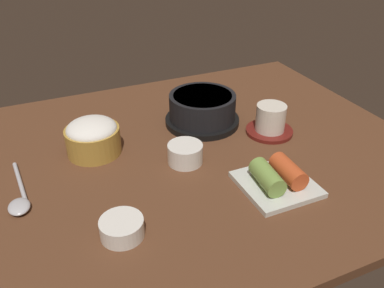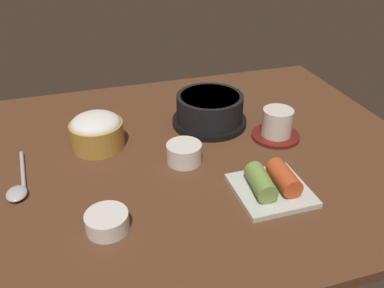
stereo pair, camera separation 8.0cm
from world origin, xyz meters
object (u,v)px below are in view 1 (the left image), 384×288
Objects in this scene: stone_pot at (202,109)px; banchan_cup_center at (186,153)px; spoon at (20,199)px; rice_bowl at (93,136)px; kimchi_plate at (277,179)px; side_bowl_near at (122,227)px; tea_cup_with_saucer at (270,120)px.

stone_pot is 16.63cm from banchan_cup_center.
banchan_cup_center is 31.15cm from spoon.
stone_pot is 1.56× the size of rice_bowl.
kimchi_plate reaches higher than spoon.
kimchi_plate is at bearing 1.45° from side_bowl_near.
kimchi_plate reaches higher than banchan_cup_center.
banchan_cup_center is at bearing -0.18° from spoon.
side_bowl_near is at bearing -178.55° from kimchi_plate.
banchan_cup_center is at bearing 40.96° from side_bowl_near.
side_bowl_near is (-1.21, -25.71, -2.15)cm from rice_bowl.
rice_bowl is at bearing 35.29° from spoon.
rice_bowl is (-25.64, -2.45, 0.13)cm from stone_pot.
spoon is (-31.12, 0.10, -1.48)cm from banchan_cup_center.
tea_cup_with_saucer is (37.46, -7.42, -0.76)cm from rice_bowl.
stone_pot is 1.34× the size of kimchi_plate.
kimchi_plate is at bearing -50.01° from banchan_cup_center.
banchan_cup_center is 0.54× the size of kimchi_plate.
rice_bowl is 19.31cm from banchan_cup_center.
rice_bowl is at bearing 145.48° from banchan_cup_center.
side_bowl_near is at bearing -92.69° from rice_bowl.
tea_cup_with_saucer is 0.82× the size of kimchi_plate.
spoon is at bearing -162.04° from stone_pot.
tea_cup_with_saucer reaches higher than banchan_cup_center.
side_bowl_near reaches higher than spoon.
side_bowl_near is at bearing -154.69° from tea_cup_with_saucer.
tea_cup_with_saucer is 0.63× the size of spoon.
tea_cup_with_saucer is (11.82, -9.88, -0.63)cm from stone_pot.
stone_pot is 1.64× the size of tea_cup_with_saucer.
rice_bowl reaches higher than spoon.
stone_pot reaches higher than side_bowl_near.
rice_bowl is 0.66× the size of spoon.
banchan_cup_center is (-21.61, -3.48, -0.91)cm from tea_cup_with_saucer.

